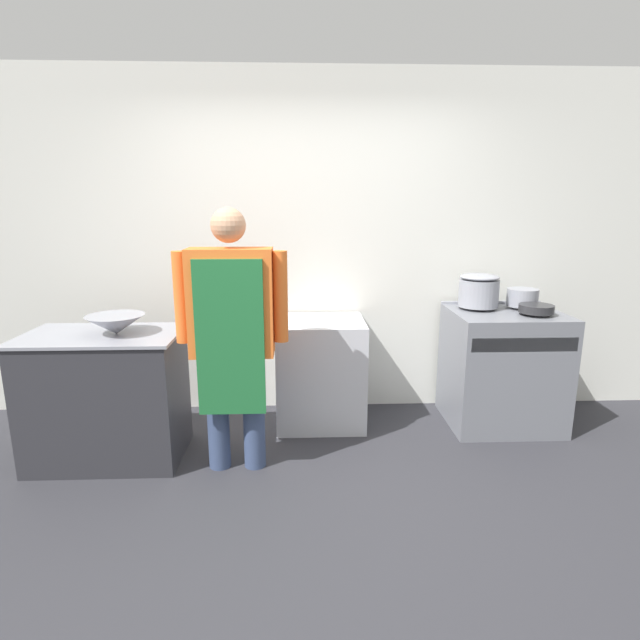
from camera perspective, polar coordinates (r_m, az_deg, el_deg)
The scene contains 10 objects.
ground_plane at distance 2.94m, azimuth -0.25°, elevation -21.81°, with size 14.00×14.00×0.00m, color #2D2D33.
wall_back at distance 4.05m, azimuth -1.07°, elevation 8.37°, with size 8.00×0.05×2.70m.
prep_counter at distance 3.64m, azimuth -23.16°, elevation -8.05°, with size 1.00×0.62×0.87m.
stove at distance 4.12m, azimuth 20.10°, elevation -5.18°, with size 0.82×0.69×0.91m.
fridge_unit at distance 3.90m, azimuth 0.05°, elevation -5.92°, with size 0.67×0.60×0.82m.
person_cook at distance 3.12m, azimuth -10.02°, elevation -0.60°, with size 0.69×0.24×1.67m.
mixing_bowl at distance 3.46m, azimuth -22.30°, elevation -0.48°, with size 0.37×0.37×0.12m.
stock_pot at distance 4.03m, azimuth 17.69°, elevation 3.29°, with size 0.30×0.30×0.26m.
saute_pan at distance 3.96m, azimuth 23.49°, elevation 1.20°, with size 0.25×0.25×0.06m.
sauce_pot at distance 4.17m, azimuth 22.12°, elevation 2.41°, with size 0.23×0.23×0.14m.
Camera 1 is at (-0.08, -2.41, 1.68)m, focal length 28.00 mm.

